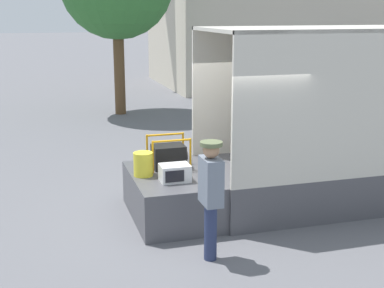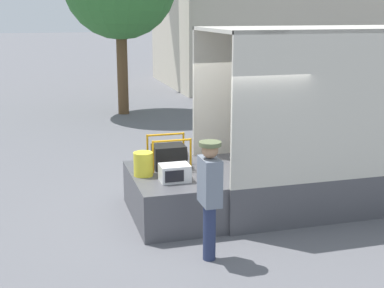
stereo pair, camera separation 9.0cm
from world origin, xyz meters
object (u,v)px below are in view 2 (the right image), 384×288
portable_generator (170,156)px  orange_bucket (143,164)px  worker_person (210,188)px  microwave (175,173)px

portable_generator → orange_bucket: size_ratio=1.74×
portable_generator → orange_bucket: (-0.54, -0.33, -0.01)m
worker_person → microwave: bearing=97.0°
orange_bucket → worker_person: 1.87m
portable_generator → microwave: bearing=-98.0°
orange_bucket → portable_generator: bearing=31.6°
microwave → worker_person: worker_person is taller
microwave → worker_person: size_ratio=0.28×
portable_generator → orange_bucket: 0.63m
microwave → portable_generator: 0.77m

